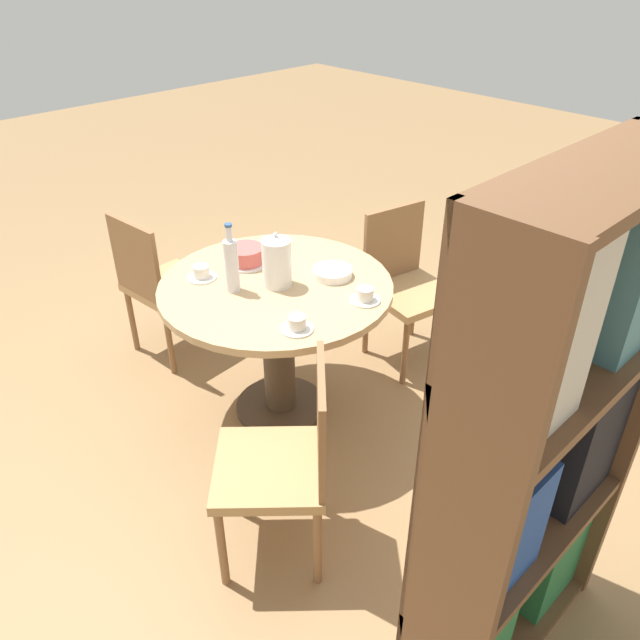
% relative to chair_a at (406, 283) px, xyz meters
% --- Properties ---
extents(ground_plane, '(14.00, 14.00, 0.00)m').
position_rel_chair_a_xyz_m(ground_plane, '(0.86, -0.11, -0.48)').
color(ground_plane, '#937047').
extents(dining_table, '(1.11, 1.11, 0.76)m').
position_rel_chair_a_xyz_m(dining_table, '(0.86, -0.11, 0.10)').
color(dining_table, '#473828').
rests_on(dining_table, ground_plane).
extents(chair_a, '(0.50, 0.50, 0.89)m').
position_rel_chair_a_xyz_m(chair_a, '(0.00, 0.00, 0.00)').
color(chair_a, olive).
rests_on(chair_a, ground_plane).
extents(chair_b, '(0.45, 0.45, 0.89)m').
position_rel_chair_a_xyz_m(chair_b, '(0.99, -0.97, 0.00)').
color(chair_b, olive).
rests_on(chair_b, ground_plane).
extents(chair_c, '(0.59, 0.59, 0.89)m').
position_rel_chair_a_xyz_m(chair_c, '(1.41, 0.56, 0.00)').
color(chair_c, olive).
rests_on(chair_c, ground_plane).
extents(bookshelf, '(0.85, 0.28, 1.75)m').
position_rel_chair_a_xyz_m(bookshelf, '(1.13, 1.37, 0.37)').
color(bookshelf, brown).
rests_on(bookshelf, ground_plane).
extents(coffee_pot, '(0.14, 0.14, 0.27)m').
position_rel_chair_a_xyz_m(coffee_pot, '(0.86, -0.10, 0.40)').
color(coffee_pot, white).
rests_on(coffee_pot, dining_table).
extents(water_bottle, '(0.07, 0.07, 0.33)m').
position_rel_chair_a_xyz_m(water_bottle, '(1.04, -0.20, 0.42)').
color(water_bottle, silver).
rests_on(water_bottle, dining_table).
extents(cake_main, '(0.22, 0.22, 0.09)m').
position_rel_chair_a_xyz_m(cake_main, '(0.83, -0.37, 0.32)').
color(cake_main, silver).
rests_on(cake_main, dining_table).
extents(cup_a, '(0.14, 0.14, 0.06)m').
position_rel_chair_a_xyz_m(cup_a, '(0.68, 0.29, 0.31)').
color(cup_a, silver).
rests_on(cup_a, dining_table).
extents(cup_b, '(0.14, 0.14, 0.06)m').
position_rel_chair_a_xyz_m(cup_b, '(1.06, 0.25, 0.31)').
color(cup_b, silver).
rests_on(cup_b, dining_table).
extents(cup_c, '(0.14, 0.14, 0.06)m').
position_rel_chair_a_xyz_m(cup_c, '(1.08, -0.40, 0.31)').
color(cup_c, silver).
rests_on(cup_c, dining_table).
extents(plate_stack, '(0.19, 0.19, 0.04)m').
position_rel_chair_a_xyz_m(plate_stack, '(0.62, 0.02, 0.30)').
color(plate_stack, white).
rests_on(plate_stack, dining_table).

